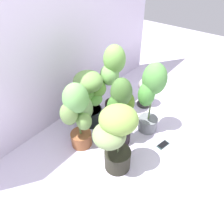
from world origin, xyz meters
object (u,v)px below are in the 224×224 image
object	(u,v)px
potted_plant_center	(121,111)
potted_plant_front_left	(116,136)
potted_plant_back_left	(78,113)
floor_fan	(146,87)
potted_plant_front_right	(151,94)
cell_phone	(163,145)
potted_plant_back_right	(113,76)
potted_plant_back_center	(89,95)

from	to	relation	value
potted_plant_center	potted_plant_front_left	xyz separation A→B (m)	(-0.30, -0.17, 0.02)
potted_plant_back_left	floor_fan	xyz separation A→B (m)	(0.99, -0.15, -0.16)
potted_plant_front_right	cell_phone	bearing A→B (deg)	-108.74
cell_phone	floor_fan	world-z (taller)	floor_fan
potted_plant_back_right	potted_plant_back_left	distance (m)	0.62
potted_plant_back_center	potted_plant_back_left	world-z (taller)	potted_plant_back_left
potted_plant_back_right	floor_fan	bearing A→B (deg)	-29.51
potted_plant_front_right	potted_plant_center	bearing A→B (deg)	158.29
potted_plant_front_right	cell_phone	world-z (taller)	potted_plant_front_right
potted_plant_back_right	potted_plant_front_right	distance (m)	0.48
potted_plant_back_center	potted_plant_back_left	size ratio (longest dim) A/B	0.90
potted_plant_back_center	potted_plant_back_left	xyz separation A→B (m)	(-0.31, -0.16, 0.03)
potted_plant_back_right	potted_plant_center	bearing A→B (deg)	-131.89
potted_plant_back_right	cell_phone	size ratio (longest dim) A/B	5.60
potted_plant_back_left	cell_phone	xyz separation A→B (m)	(0.52, -0.68, -0.42)
potted_plant_back_right	potted_plant_back_center	bearing A→B (deg)	163.69
potted_plant_front_left	potted_plant_back_left	xyz separation A→B (m)	(0.01, 0.45, -0.00)
potted_plant_back_right	potted_plant_back_center	distance (m)	0.33
potted_plant_back_right	potted_plant_center	world-z (taller)	potted_plant_back_right
potted_plant_back_right	potted_plant_front_right	size ratio (longest dim) A/B	1.06
potted_plant_back_center	potted_plant_center	bearing A→B (deg)	-92.53
cell_phone	floor_fan	size ratio (longest dim) A/B	0.39
potted_plant_front_right	potted_plant_back_left	distance (m)	0.74
potted_plant_back_center	potted_plant_front_right	world-z (taller)	potted_plant_front_right
potted_plant_front_right	potted_plant_back_center	bearing A→B (deg)	117.89
potted_plant_center	cell_phone	bearing A→B (deg)	-59.96
potted_plant_back_left	potted_plant_front_right	bearing A→B (deg)	-33.79
potted_plant_center	floor_fan	size ratio (longest dim) A/B	1.94
potted_plant_back_right	potted_plant_back_left	bearing A→B (deg)	-173.47
potted_plant_center	potted_plant_front_right	distance (m)	0.35
potted_plant_back_right	cell_phone	world-z (taller)	potted_plant_back_right
cell_phone	floor_fan	xyz separation A→B (m)	(0.47, 0.53, 0.26)
potted_plant_back_left	floor_fan	distance (m)	1.02
potted_plant_center	potted_plant_back_left	world-z (taller)	potted_plant_center
potted_plant_center	potted_plant_back_center	xyz separation A→B (m)	(0.02, 0.44, -0.01)
potted_plant_back_center	cell_phone	xyz separation A→B (m)	(0.21, -0.83, -0.39)
potted_plant_front_left	potted_plant_center	bearing A→B (deg)	28.66
potted_plant_front_left	floor_fan	size ratio (longest dim) A/B	1.81
potted_plant_center	floor_fan	world-z (taller)	potted_plant_center
potted_plant_front_left	potted_plant_back_right	bearing A→B (deg)	39.89
potted_plant_front_right	potted_plant_front_left	bearing A→B (deg)	-176.36
potted_plant_back_center	potted_plant_front_right	distance (m)	0.65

